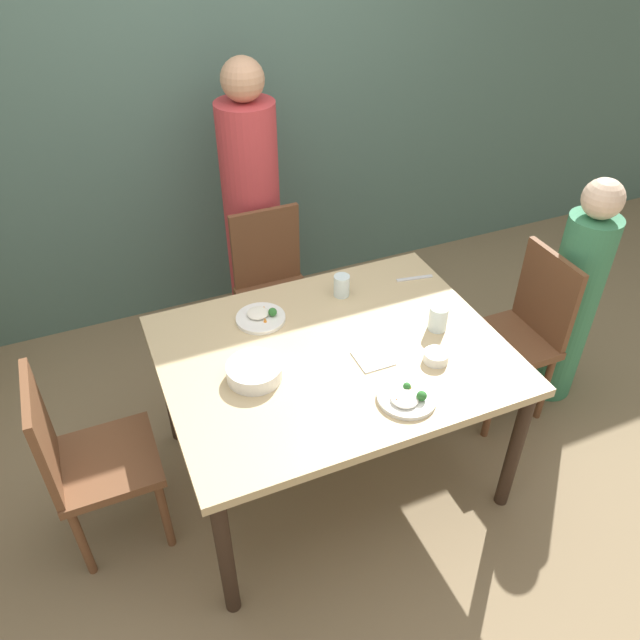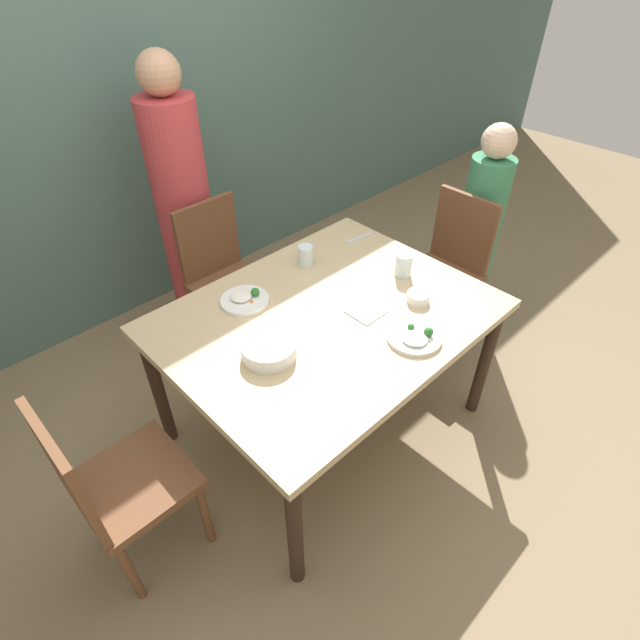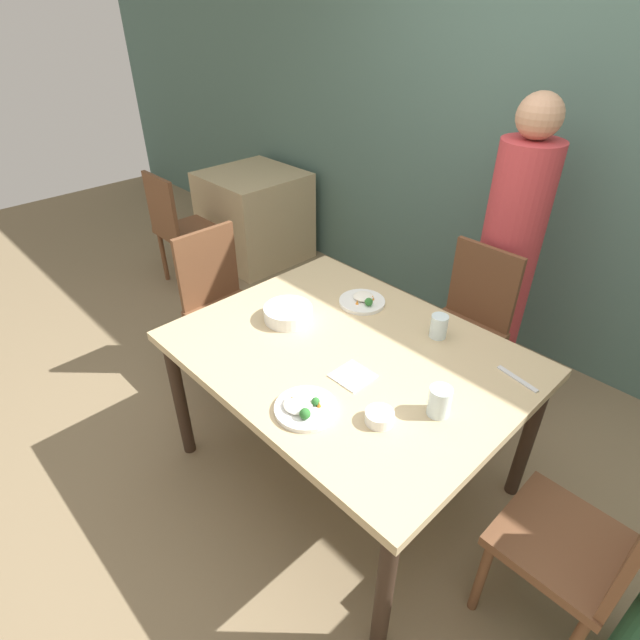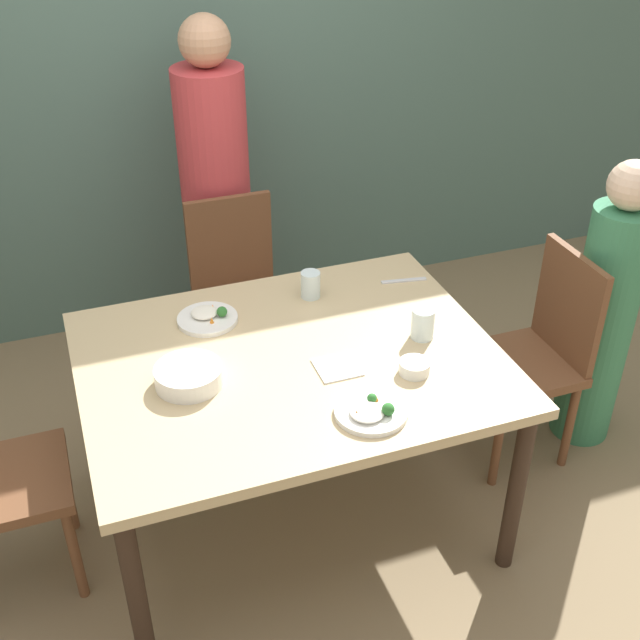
% 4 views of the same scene
% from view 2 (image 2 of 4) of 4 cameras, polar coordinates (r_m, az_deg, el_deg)
% --- Properties ---
extents(ground_plane, '(10.00, 10.00, 0.00)m').
position_cam_2_polar(ground_plane, '(2.71, 0.67, -11.51)').
color(ground_plane, '#847051').
extents(wall_back, '(10.00, 0.06, 2.70)m').
position_cam_2_polar(wall_back, '(3.17, -22.26, 23.18)').
color(wall_back, '#4C6B60').
rests_on(wall_back, ground_plane).
extents(dining_table, '(1.40, 1.09, 0.74)m').
position_cam_2_polar(dining_table, '(2.23, 0.80, -0.68)').
color(dining_table, tan).
rests_on(dining_table, ground_plane).
extents(chair_adult_spot, '(0.40, 0.40, 0.90)m').
position_cam_2_polar(chair_adult_spot, '(2.92, -10.89, 5.11)').
color(chair_adult_spot, brown).
rests_on(chair_adult_spot, ground_plane).
extents(chair_child_spot, '(0.40, 0.40, 0.90)m').
position_cam_2_polar(chair_child_spot, '(3.04, 14.30, 5.97)').
color(chair_child_spot, brown).
rests_on(chair_child_spot, ground_plane).
extents(chair_empty_left, '(0.40, 0.40, 0.90)m').
position_cam_2_polar(chair_empty_left, '(2.06, -22.49, -17.00)').
color(chair_empty_left, brown).
rests_on(chair_empty_left, ground_plane).
extents(person_adult, '(0.31, 0.31, 1.61)m').
position_cam_2_polar(person_adult, '(3.04, -15.15, 11.68)').
color(person_adult, '#C63D42').
rests_on(person_adult, ground_plane).
extents(person_child, '(0.25, 0.25, 1.24)m').
position_cam_2_polar(person_child, '(3.21, 17.59, 9.37)').
color(person_child, '#387F56').
rests_on(person_child, ground_plane).
extents(bowl_curry, '(0.22, 0.22, 0.06)m').
position_cam_2_polar(bowl_curry, '(1.97, -5.87, -3.28)').
color(bowl_curry, white).
rests_on(bowl_curry, dining_table).
extents(plate_rice_adult, '(0.23, 0.23, 0.06)m').
position_cam_2_polar(plate_rice_adult, '(2.08, 10.79, -1.88)').
color(plate_rice_adult, white).
rests_on(plate_rice_adult, dining_table).
extents(plate_rice_child, '(0.22, 0.22, 0.06)m').
position_cam_2_polar(plate_rice_child, '(2.27, -8.61, 2.37)').
color(plate_rice_child, white).
rests_on(plate_rice_child, dining_table).
extents(bowl_rice_small, '(0.10, 0.10, 0.04)m').
position_cam_2_polar(bowl_rice_small, '(2.28, 11.16, 2.62)').
color(bowl_rice_small, white).
rests_on(bowl_rice_small, dining_table).
extents(glass_water_tall, '(0.08, 0.08, 0.11)m').
position_cam_2_polar(glass_water_tall, '(2.43, 9.53, 6.25)').
color(glass_water_tall, silver).
rests_on(glass_water_tall, dining_table).
extents(glass_water_short, '(0.07, 0.07, 0.10)m').
position_cam_2_polar(glass_water_short, '(2.47, -1.65, 7.38)').
color(glass_water_short, silver).
rests_on(glass_water_short, dining_table).
extents(napkin_folded, '(0.14, 0.14, 0.01)m').
position_cam_2_polar(napkin_folded, '(2.20, 5.24, 0.98)').
color(napkin_folded, white).
rests_on(napkin_folded, dining_table).
extents(fork_steel, '(0.18, 0.05, 0.01)m').
position_cam_2_polar(fork_steel, '(2.72, 4.58, 9.34)').
color(fork_steel, silver).
rests_on(fork_steel, dining_table).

